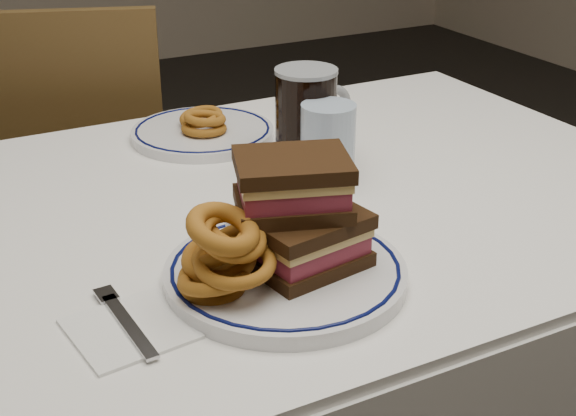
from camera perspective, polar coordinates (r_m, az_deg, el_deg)
name	(u,v)px	position (r m, az deg, el deg)	size (l,w,h in m)	color
dining_table	(268,261)	(1.22, -1.40, -3.82)	(1.27, 0.87, 0.75)	silver
chair_far	(73,188)	(1.87, -15.02, 1.38)	(0.54, 0.54, 0.93)	#4D3618
main_plate	(285,273)	(0.96, -0.19, -4.62)	(0.29, 0.29, 0.02)	silver
reuben_sandwich	(300,212)	(0.93, 0.85, -0.31)	(0.16, 0.15, 0.13)	black
onion_rings_main	(225,252)	(0.89, -4.50, -3.14)	(0.13, 0.13, 0.12)	brown
ketchup_ramekin	(249,227)	(1.00, -2.76, -1.35)	(0.06, 0.06, 0.04)	silver
beer_mug	(307,118)	(1.25, 1.39, 6.41)	(0.14, 0.10, 0.16)	black
water_glass	(328,146)	(1.19, 2.85, 4.41)	(0.08, 0.08, 0.13)	#A5BAD5
far_plate	(203,132)	(1.41, -6.08, 5.38)	(0.25, 0.25, 0.02)	silver
onion_rings_far	(203,121)	(1.39, -6.05, 6.16)	(0.09, 0.11, 0.04)	brown
napkin_fork	(128,327)	(0.89, -11.29, -8.30)	(0.13, 0.16, 0.01)	white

